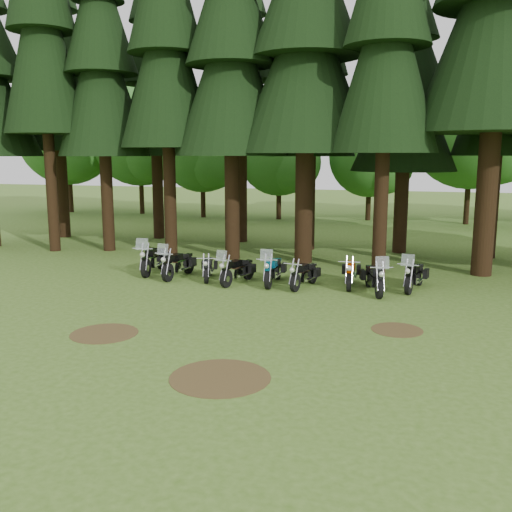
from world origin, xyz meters
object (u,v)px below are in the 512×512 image
Objects in this scene: motorcycle_7 at (374,279)px; motorcycle_8 at (414,276)px; motorcycle_0 at (154,260)px; motorcycle_3 at (237,271)px; motorcycle_4 at (273,271)px; motorcycle_1 at (178,265)px; motorcycle_5 at (304,275)px; motorcycle_2 at (208,268)px; motorcycle_6 at (350,273)px.

motorcycle_7 is 1.57m from motorcycle_8.
motorcycle_3 is at bearing -18.01° from motorcycle_0.
motorcycle_0 is 5.11m from motorcycle_4.
motorcycle_0 is 8.79m from motorcycle_7.
motorcycle_1 is 5.01m from motorcycle_5.
motorcycle_7 reaches higher than motorcycle_8.
motorcycle_0 is 1.14× the size of motorcycle_3.
motorcycle_4 is 5.02m from motorcycle_8.
motorcycle_1 is 1.01× the size of motorcycle_4.
motorcycle_5 is (1.20, -0.19, -0.05)m from motorcycle_4.
motorcycle_2 is 0.86× the size of motorcycle_7.
motorcycle_2 is at bearing 175.18° from motorcycle_4.
motorcycle_3 is at bearing 162.53° from motorcycle_7.
motorcycle_2 is 5.36m from motorcycle_6.
motorcycle_1 reaches higher than motorcycle_7.
motorcycle_3 is 0.97× the size of motorcycle_6.
motorcycle_8 is (7.58, 0.39, 0.06)m from motorcycle_2.
motorcycle_3 is 2.49m from motorcycle_5.
motorcycle_2 is 3.80m from motorcycle_5.
motorcycle_2 is at bearing 159.11° from motorcycle_7.
motorcycle_0 is 6.33m from motorcycle_5.
motorcycle_4 is 1.12× the size of motorcycle_5.
motorcycle_4 is 1.03× the size of motorcycle_8.
motorcycle_6 is 2.23m from motorcycle_8.
motorcycle_6 reaches higher than motorcycle_2.
motorcycle_4 is (3.80, -0.07, -0.00)m from motorcycle_1.
motorcycle_8 reaches higher than motorcycle_3.
motorcycle_8 is (2.23, 0.05, 0.01)m from motorcycle_6.
motorcycle_0 is 10.07m from motorcycle_8.
motorcycle_0 reaches higher than motorcycle_4.
motorcycle_0 reaches higher than motorcycle_1.
motorcycle_6 is 1.20m from motorcycle_7.
motorcycle_0 is 1.37m from motorcycle_1.
motorcycle_6 is (7.85, -0.08, -0.06)m from motorcycle_0.
motorcycle_1 is at bearing -169.93° from motorcycle_5.
motorcycle_8 is (4.99, 0.51, -0.01)m from motorcycle_4.
motorcycle_2 is at bearing -15.58° from motorcycle_0.
motorcycle_5 is 2.47m from motorcycle_7.
motorcycle_5 is 0.92× the size of motorcycle_6.
motorcycle_3 is (3.79, -0.81, -0.06)m from motorcycle_0.
motorcycle_1 is at bearing 167.06° from motorcycle_2.
motorcycle_3 is 1.05× the size of motorcycle_5.
motorcycle_8 is at bearing 15.36° from motorcycle_7.
motorcycle_7 reaches higher than motorcycle_3.
motorcycle_1 is 1.04× the size of motorcycle_6.
motorcycle_4 is at bearing -12.03° from motorcycle_0.
motorcycle_3 is 1.32m from motorcycle_4.
motorcycle_5 is (2.49, 0.08, -0.03)m from motorcycle_3.
motorcycle_8 is (8.79, 0.44, -0.01)m from motorcycle_1.
motorcycle_0 reaches higher than motorcycle_2.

